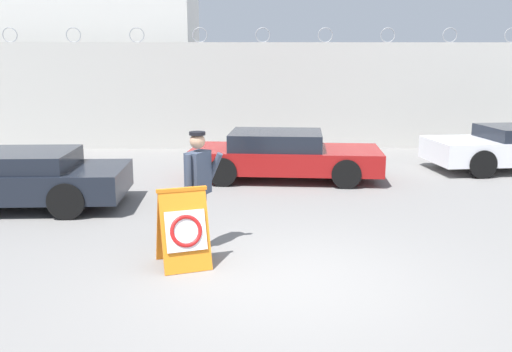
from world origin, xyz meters
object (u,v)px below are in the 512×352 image
(barricade_sign, at_px, (183,228))
(security_guard, at_px, (199,184))
(parked_car_rear_sedan, at_px, (283,155))
(parked_car_front_coupe, at_px, (5,178))

(barricade_sign, bearing_deg, security_guard, 59.54)
(barricade_sign, relative_size, parked_car_rear_sedan, 0.24)
(parked_car_front_coupe, bearing_deg, barricade_sign, 137.83)
(security_guard, xyz_separation_m, parked_car_rear_sedan, (1.61, 5.07, -0.43))
(barricade_sign, height_order, parked_car_rear_sedan, parked_car_rear_sedan)
(parked_car_rear_sedan, bearing_deg, barricade_sign, -101.19)
(barricade_sign, height_order, security_guard, security_guard)
(security_guard, bearing_deg, parked_car_front_coupe, 83.64)
(parked_car_front_coupe, relative_size, parked_car_rear_sedan, 1.03)
(security_guard, bearing_deg, parked_car_rear_sedan, 8.33)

